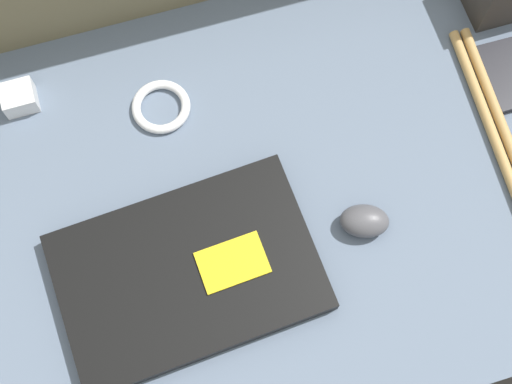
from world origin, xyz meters
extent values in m
plane|color=#4C4742|center=(0.00, 0.00, 0.00)|extent=(8.00, 8.00, 0.00)
cube|color=slate|center=(0.00, 0.00, 0.07)|extent=(1.17, 0.66, 0.14)
cube|color=black|center=(-0.12, -0.08, 0.15)|extent=(0.36, 0.25, 0.02)
cube|color=yellow|center=(-0.06, -0.09, 0.16)|extent=(0.09, 0.07, 0.00)
ellipsoid|color=#4C4C51|center=(0.13, -0.08, 0.15)|extent=(0.08, 0.07, 0.03)
cube|color=black|center=(0.41, 0.07, 0.14)|extent=(0.07, 0.11, 0.01)
cube|color=silver|center=(-0.29, 0.24, 0.15)|extent=(0.05, 0.04, 0.03)
torus|color=white|center=(-0.09, 0.17, 0.14)|extent=(0.09, 0.09, 0.01)
cylinder|color=tan|center=(0.35, -0.03, 0.14)|extent=(0.04, 0.39, 0.01)
cylinder|color=tan|center=(0.37, -0.03, 0.14)|extent=(0.04, 0.39, 0.01)
camera|label=1|loc=(-0.09, -0.31, 1.08)|focal=50.00mm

